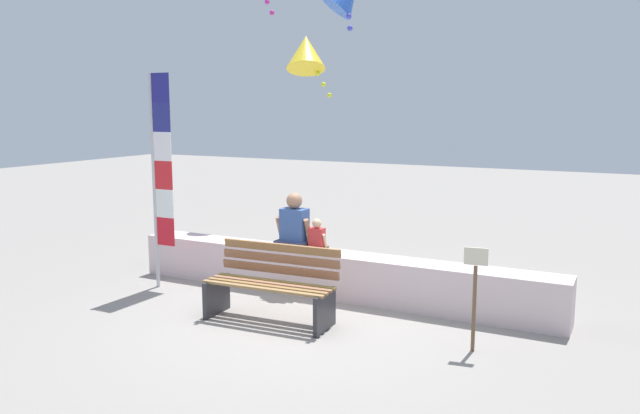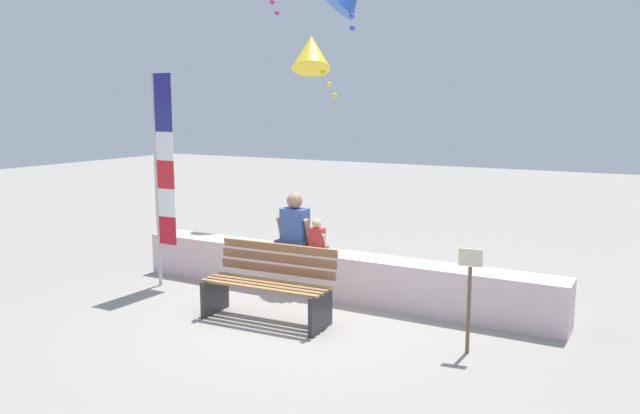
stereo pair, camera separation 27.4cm
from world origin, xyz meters
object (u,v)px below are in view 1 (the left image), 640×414
object	(u,v)px
person_adult	(294,227)
kite_yellow	(306,52)
person_child	(317,239)
sign_post	(475,290)
flag_banner	(159,170)
park_bench	(272,286)

from	to	relation	value
person_adult	kite_yellow	distance (m)	3.62
person_child	kite_yellow	world-z (taller)	kite_yellow
sign_post	person_child	bearing A→B (deg)	156.16
person_child	sign_post	world-z (taller)	sign_post
person_adult	flag_banner	xyz separation A→B (m)	(-1.73, -0.68, 0.76)
park_bench	person_child	size ratio (longest dim) A/B	3.58
flag_banner	sign_post	size ratio (longest dim) A/B	2.69
person_child	flag_banner	size ratio (longest dim) A/B	0.15
person_adult	person_child	bearing A→B (deg)	0.07
park_bench	sign_post	xyz separation A→B (m)	(2.36, 0.11, 0.25)
park_bench	flag_banner	bearing A→B (deg)	166.97
person_adult	flag_banner	distance (m)	2.01
park_bench	kite_yellow	bearing A→B (deg)	111.96
park_bench	kite_yellow	xyz separation A→B (m)	(-1.42, 3.51, 3.01)
park_bench	flag_banner	distance (m)	2.46
kite_yellow	person_adult	bearing A→B (deg)	-65.38
person_child	sign_post	distance (m)	2.58
person_adult	kite_yellow	size ratio (longest dim) A/B	0.67
flag_banner	kite_yellow	distance (m)	3.57
person_child	sign_post	xyz separation A→B (m)	(2.36, -1.04, -0.11)
person_adult	kite_yellow	xyz separation A→B (m)	(-1.08, 2.36, 2.53)
kite_yellow	park_bench	bearing A→B (deg)	-68.04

